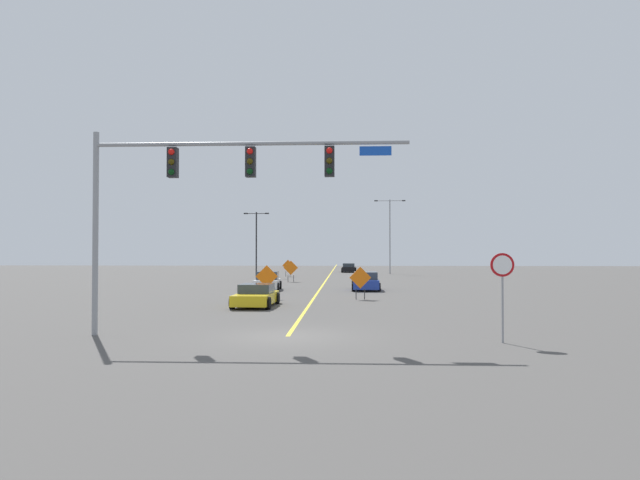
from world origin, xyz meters
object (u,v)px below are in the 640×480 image
Objects in this scene: street_lamp_far_left at (390,230)px; car_yellow_far at (256,296)px; street_lamp_near_left at (256,239)px; construction_sign_left_shoulder at (291,269)px; stop_sign at (502,280)px; car_white_passing at (267,282)px; car_blue_approaching at (366,281)px; construction_sign_median_far at (360,279)px; car_black_mid at (349,268)px; traffic_signal_assembly at (205,179)px; construction_sign_right_lane at (288,266)px; construction_sign_median_near at (267,278)px.

car_yellow_far is at bearing -103.73° from street_lamp_far_left.
street_lamp_near_left is 3.61× the size of construction_sign_left_shoulder.
stop_sign is 26.30m from car_white_passing.
construction_sign_median_far is at bearing -94.29° from car_blue_approaching.
street_lamp_near_left is at bearing 101.50° from car_white_passing.
street_lamp_near_left reaches higher than car_black_mid.
construction_sign_left_shoulder reaches higher than car_black_mid.
traffic_signal_assembly reaches higher than car_white_passing.
car_yellow_far is (-5.69, -4.47, -0.70)m from construction_sign_median_far.
car_blue_approaching is (7.47, 0.26, 0.02)m from car_white_passing.
construction_sign_median_far is at bearing -89.44° from car_black_mid.
construction_sign_right_lane is 0.45× the size of car_blue_approaching.
construction_sign_median_near is (5.35, -28.84, -3.10)m from street_lamp_near_left.
stop_sign is at bearing -71.19° from street_lamp_near_left.
traffic_signal_assembly is 44.08m from street_lamp_near_left.
street_lamp_near_left is 34.00m from car_yellow_far.
car_black_mid is at bearing 90.56° from construction_sign_median_far.
construction_sign_median_near is at bearing -79.50° from street_lamp_near_left.
car_white_passing is 12.48m from car_yellow_far.
car_blue_approaching is (8.23, -22.03, -0.56)m from construction_sign_right_lane.
car_white_passing is at bearing 114.75° from stop_sign.
stop_sign is 55.00m from street_lamp_far_left.
street_lamp_far_left is 31.47m from car_blue_approaching.
construction_sign_left_shoulder is 25.80m from car_black_mid.
traffic_signal_assembly reaches higher than construction_sign_right_lane.
traffic_signal_assembly is 15.47m from construction_sign_median_near.
car_blue_approaching reaches higher than car_black_mid.
construction_sign_median_near is at bearing -127.96° from car_blue_approaching.
construction_sign_median_near reaches higher than car_yellow_far.
street_lamp_near_left is 3.56× the size of construction_sign_median_near.
traffic_signal_assembly is 5.61× the size of construction_sign_right_lane.
construction_sign_median_far is (5.81, 14.87, -4.21)m from traffic_signal_assembly.
street_lamp_near_left reaches higher than stop_sign.
stop_sign reaches higher than construction_sign_left_shoulder.
construction_sign_median_near is 1.06× the size of construction_sign_right_lane.
stop_sign is 36.71m from construction_sign_left_shoulder.
stop_sign is at bearing -73.65° from construction_sign_left_shoulder.
construction_sign_median_far is 1.01× the size of construction_sign_right_lane.
car_blue_approaching is at bearing -60.42° from street_lamp_near_left.
construction_sign_right_lane is at bearing -116.81° from car_black_mid.
street_lamp_near_left reaches higher than car_blue_approaching.
stop_sign is at bearing -49.28° from car_yellow_far.
construction_sign_median_near is (-10.69, -38.94, -4.40)m from street_lamp_far_left.
traffic_signal_assembly is at bearing -90.62° from car_yellow_far.
construction_sign_right_lane is (-7.62, 30.24, -0.03)m from construction_sign_median_far.
construction_sign_median_near is 0.47× the size of car_blue_approaching.
construction_sign_median_near is 44.75m from car_black_mid.
car_black_mid is (6.42, 36.50, -0.05)m from car_white_passing.
construction_sign_median_near is at bearing -88.73° from construction_sign_left_shoulder.
stop_sign is at bearing -81.69° from car_blue_approaching.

